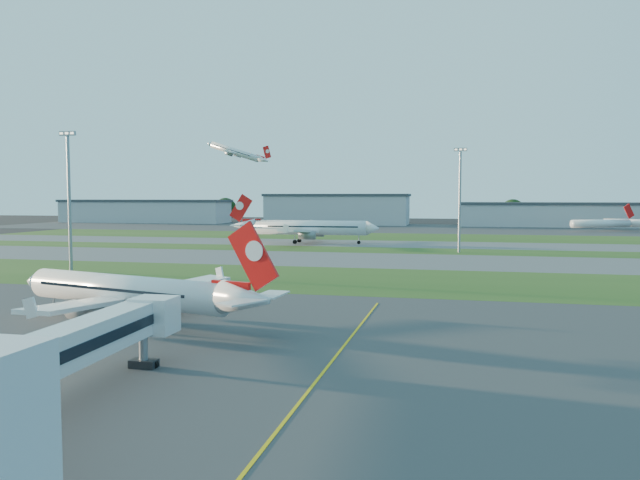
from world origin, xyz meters
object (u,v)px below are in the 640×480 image
(airliner_parked, at_px, (127,292))
(light_mast_west, at_px, (69,191))
(mini_jet_far, at_px, (639,223))
(jet_bridge, at_px, (55,351))
(light_mast_centre, at_px, (460,193))
(airliner_taxiing, at_px, (309,228))
(mini_jet_near, at_px, (601,223))

(airliner_parked, xyz_separation_m, light_mast_west, (-35.30, 41.23, 11.20))
(airliner_parked, relative_size, mini_jet_far, 1.18)
(jet_bridge, distance_m, light_mast_centre, 126.17)
(airliner_parked, xyz_separation_m, airliner_taxiing, (-8.90, 118.24, 0.97))
(mini_jet_near, relative_size, mini_jet_far, 0.96)
(mini_jet_far, bearing_deg, airliner_taxiing, -119.18)
(airliner_parked, bearing_deg, jet_bridge, -53.52)
(light_mast_centre, bearing_deg, mini_jet_far, 58.44)
(jet_bridge, distance_m, airliner_taxiing, 145.47)
(airliner_parked, xyz_separation_m, mini_jet_near, (89.25, 204.51, -0.33))
(airliner_taxiing, distance_m, mini_jet_far, 147.16)
(light_mast_west, bearing_deg, light_mast_centre, 38.66)
(mini_jet_near, xyz_separation_m, light_mast_centre, (-54.55, -107.28, 11.53))
(mini_jet_far, distance_m, light_mast_west, 220.89)
(airliner_taxiing, xyz_separation_m, light_mast_centre, (43.61, -21.01, 10.23))
(airliner_taxiing, relative_size, light_mast_centre, 1.62)
(airliner_taxiing, xyz_separation_m, mini_jet_near, (98.16, 86.27, -1.30))
(light_mast_centre, bearing_deg, light_mast_west, -141.34)
(jet_bridge, height_order, light_mast_west, light_mast_west)
(airliner_taxiing, height_order, mini_jet_far, airliner_taxiing)
(airliner_taxiing, xyz_separation_m, light_mast_west, (-26.39, -77.01, 10.23))
(airliner_parked, relative_size, light_mast_centre, 1.25)
(airliner_taxiing, xyz_separation_m, mini_jet_far, (113.81, 93.28, -1.30))
(airliner_parked, distance_m, light_mast_centre, 103.84)
(mini_jet_far, xyz_separation_m, light_mast_west, (-140.20, -170.30, 11.53))
(light_mast_west, bearing_deg, mini_jet_near, 52.66)
(mini_jet_near, bearing_deg, jet_bridge, -136.05)
(mini_jet_near, bearing_deg, airliner_taxiing, -165.75)
(airliner_taxiing, distance_m, light_mast_centre, 49.47)
(airliner_parked, distance_m, mini_jet_far, 236.11)
(airliner_parked, bearing_deg, airliner_taxiing, 109.96)
(airliner_parked, height_order, airliner_taxiing, airliner_taxiing)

